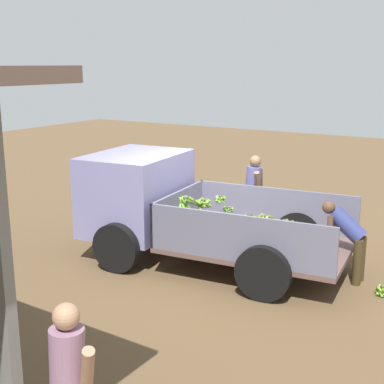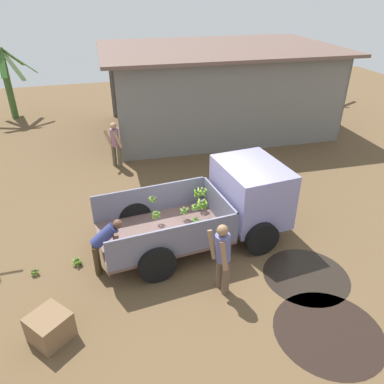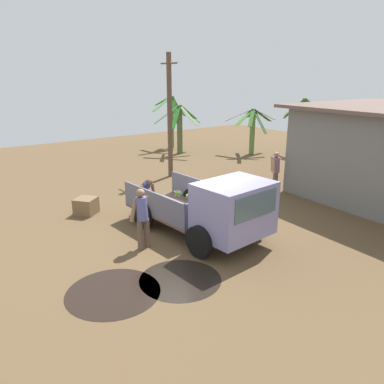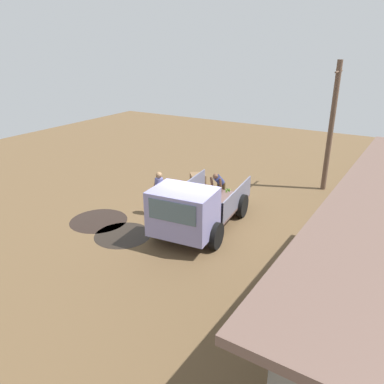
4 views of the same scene
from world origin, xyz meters
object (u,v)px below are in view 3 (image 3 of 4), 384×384
at_px(banana_bunch_on_ground_0, 131,198).
at_px(banana_bunch_on_ground_1, 145,203).
at_px(person_foreground_visitor, 142,216).
at_px(person_bystander_near_shed, 275,170).
at_px(cargo_truck, 220,209).
at_px(person_worker_loading, 145,192).
at_px(utility_pole, 170,116).
at_px(wooden_crate_0, 86,206).

height_order(banana_bunch_on_ground_0, banana_bunch_on_ground_1, banana_bunch_on_ground_1).
relative_size(person_foreground_visitor, person_bystander_near_shed, 1.04).
height_order(cargo_truck, banana_bunch_on_ground_0, cargo_truck).
relative_size(cargo_truck, person_foreground_visitor, 2.84).
relative_size(person_foreground_visitor, person_worker_loading, 1.30).
bearing_deg(person_foreground_visitor, cargo_truck, -128.72).
height_order(utility_pole, wooden_crate_0, utility_pole).
relative_size(utility_pole, person_worker_loading, 4.21).
height_order(banana_bunch_on_ground_1, wooden_crate_0, wooden_crate_0).
distance_m(person_bystander_near_shed, banana_bunch_on_ground_0, 5.77).
xyz_separation_m(utility_pole, person_foreground_visitor, (5.87, -4.61, -1.82)).
distance_m(utility_pole, banana_bunch_on_ground_1, 4.95).
bearing_deg(banana_bunch_on_ground_0, banana_bunch_on_ground_1, 5.80).
bearing_deg(person_foreground_visitor, utility_pole, -50.11).
bearing_deg(utility_pole, cargo_truck, -21.67).
height_order(person_bystander_near_shed, wooden_crate_0, person_bystander_near_shed).
height_order(person_worker_loading, person_bystander_near_shed, person_bystander_near_shed).
height_order(utility_pole, banana_bunch_on_ground_1, utility_pole).
relative_size(person_worker_loading, banana_bunch_on_ground_0, 6.41).
distance_m(person_bystander_near_shed, wooden_crate_0, 7.35).
xyz_separation_m(utility_pole, banana_bunch_on_ground_0, (2.03, -3.06, -2.66)).
height_order(cargo_truck, person_bystander_near_shed, cargo_truck).
bearing_deg(utility_pole, person_worker_loading, -42.46).
bearing_deg(utility_pole, person_bystander_near_shed, 25.99).
bearing_deg(utility_pole, person_foreground_visitor, -38.18).
height_order(utility_pole, person_bystander_near_shed, utility_pole).
xyz_separation_m(person_worker_loading, person_bystander_near_shed, (0.78, 5.44, 0.14)).
bearing_deg(banana_bunch_on_ground_1, banana_bunch_on_ground_0, -174.20).
xyz_separation_m(person_bystander_near_shed, banana_bunch_on_ground_0, (-2.36, -5.20, -0.80)).
bearing_deg(person_bystander_near_shed, cargo_truck, 64.12).
relative_size(utility_pole, banana_bunch_on_ground_1, 21.89).
xyz_separation_m(cargo_truck, person_foreground_visitor, (-0.96, -1.90, -0.06)).
height_order(utility_pole, person_foreground_visitor, utility_pole).
bearing_deg(banana_bunch_on_ground_1, person_worker_loading, -26.66).
bearing_deg(wooden_crate_0, cargo_truck, 27.04).
bearing_deg(person_foreground_visitor, person_bystander_near_shed, -89.58).
relative_size(cargo_truck, person_bystander_near_shed, 2.95).
bearing_deg(banana_bunch_on_ground_0, utility_pole, 123.55).
distance_m(person_foreground_visitor, wooden_crate_0, 3.47).
xyz_separation_m(cargo_truck, person_bystander_near_shed, (-2.44, 4.85, -0.09)).
xyz_separation_m(banana_bunch_on_ground_0, wooden_crate_0, (0.44, -1.87, 0.19)).
relative_size(utility_pole, banana_bunch_on_ground_0, 26.97).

